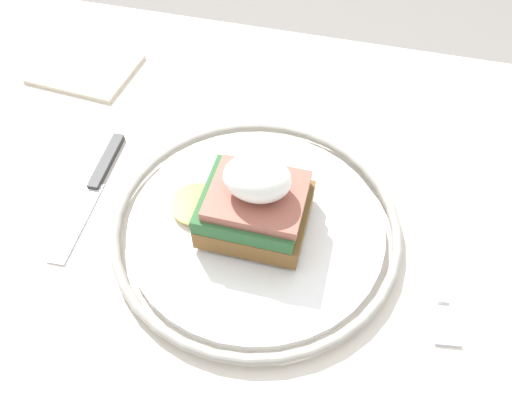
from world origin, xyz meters
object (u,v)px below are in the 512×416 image
Objects in this scene: fork at (439,275)px; napkin at (86,69)px; plate at (256,225)px; knife at (95,184)px; sandwich at (255,201)px.

napkin is at bearing -23.59° from fork.
napkin is at bearing -34.34° from plate.
plate is 1.64× the size of knife.
napkin is at bearing -34.65° from sandwich.
fork is 0.49m from napkin.
napkin reaches higher than fork.
plate is 0.18m from knife.
knife is 0.20m from napkin.
knife is at bearing 119.12° from napkin.
sandwich is 0.88× the size of fork.
plate is 2.07× the size of sandwich.
plate is 0.18m from fork.
napkin is (0.28, -0.19, -0.00)m from plate.
sandwich is 1.11× the size of napkin.
sandwich is (0.00, 0.00, 0.04)m from plate.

